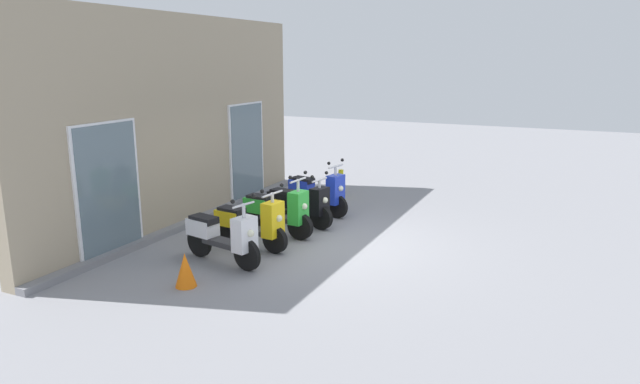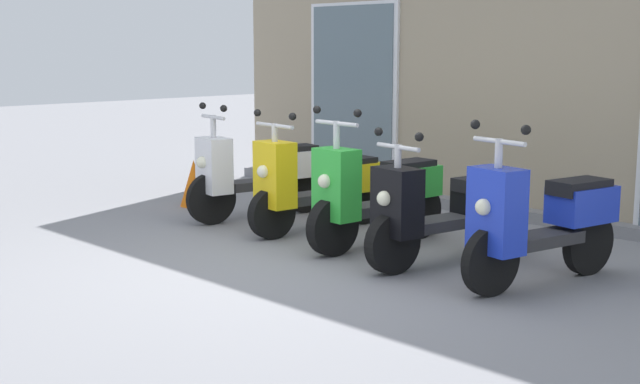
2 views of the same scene
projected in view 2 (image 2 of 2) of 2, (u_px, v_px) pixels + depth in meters
ground_plane at (296, 266)px, 6.85m from camera, size 40.00×40.00×0.00m
storefront_facade at (517, 24)px, 8.70m from camera, size 8.09×0.50×4.15m
scooter_white at (258, 172)px, 8.68m from camera, size 0.65×1.62×1.21m
scooter_yellow at (316, 184)px, 8.07m from camera, size 0.63×1.58×1.19m
scooter_green at (376, 194)px, 7.43m from camera, size 0.59×1.56×1.27m
scooter_black at (444, 211)px, 6.85m from camera, size 0.63×1.59×1.14m
scooter_blue at (540, 219)px, 6.21m from camera, size 0.65×1.54×1.25m
traffic_cone at (194, 183)px, 9.41m from camera, size 0.32×0.32×0.52m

